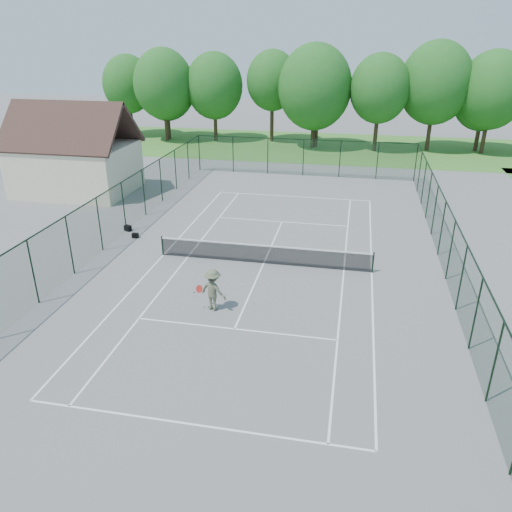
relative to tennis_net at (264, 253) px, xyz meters
The scene contains 10 objects.
ground 0.58m from the tennis_net, ahead, with size 140.00×140.00×0.00m, color slate.
grass_far 30.01m from the tennis_net, 90.00° to the left, with size 80.00×16.00×0.01m, color #468530.
court_lines 0.57m from the tennis_net, ahead, with size 11.05×23.85×0.01m.
tennis_net is the anchor object (origin of this frame).
fence_enclosure 0.98m from the tennis_net, ahead, with size 18.05×36.05×3.02m.
utility_building 19.04m from the tennis_net, 147.99° to the left, with size 8.60×6.27×6.63m.
tree_line_far 30.48m from the tennis_net, 90.00° to the left, with size 39.40×6.40×9.70m.
sports_bag_a 9.40m from the tennis_net, 161.29° to the left, with size 0.43×0.26×0.34m, color black.
sports_bag_b 8.26m from the tennis_net, 165.68° to the left, with size 0.36×0.22×0.28m, color black.
tennis_player 5.19m from the tennis_net, 103.99° to the right, with size 2.11×1.06×1.87m.
Camera 1 is at (4.22, -23.05, 10.88)m, focal length 35.00 mm.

